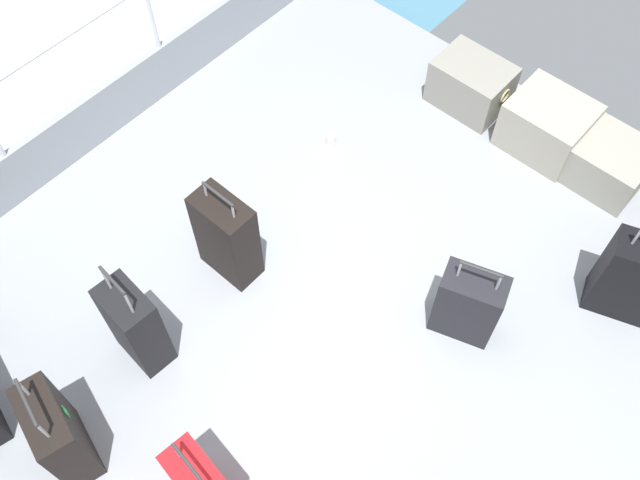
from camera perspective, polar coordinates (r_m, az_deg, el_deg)
ground_plane at (r=4.72m, az=-0.53°, el=-5.61°), size 4.40×5.20×0.06m
gunwale_port at (r=5.57m, az=-17.66°, el=9.24°), size 0.06×5.20×0.45m
railing_port at (r=5.19m, az=-19.28°, el=13.24°), size 0.04×4.20×1.02m
sea_wake at (r=6.94m, az=-23.76°, el=11.65°), size 12.00×12.00×0.01m
cargo_crate_0 at (r=5.72m, az=12.02°, el=12.11°), size 0.60×0.41×0.39m
cargo_crate_1 at (r=5.56m, az=17.74°, el=8.76°), size 0.61×0.49×0.42m
cargo_crate_2 at (r=5.52m, az=22.16°, el=5.69°), size 0.56×0.48×0.35m
suitcase_0 at (r=4.58m, az=-7.49°, el=0.24°), size 0.40×0.23×0.83m
suitcase_1 at (r=4.39m, az=-14.57°, el=-6.69°), size 0.37×0.24×0.92m
suitcase_2 at (r=4.47m, az=11.77°, el=-5.07°), size 0.44×0.34×0.74m
suitcase_4 at (r=4.82m, az=23.70°, el=-2.77°), size 0.45×0.36×0.83m
suitcase_8 at (r=4.29m, az=-20.24°, el=-14.35°), size 0.48×0.31×0.85m
paper_cup at (r=5.42m, az=0.87°, el=8.07°), size 0.08×0.08×0.10m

